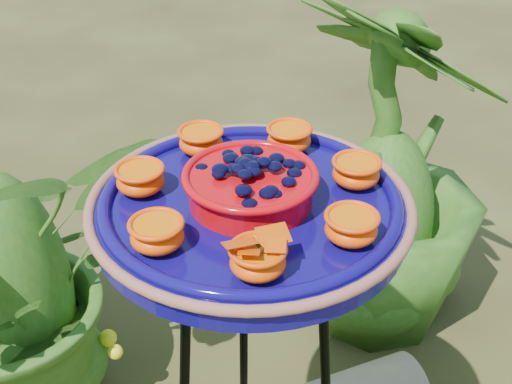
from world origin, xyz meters
TOP-DOWN VIEW (x-y plane):
  - feeder_dish at (-0.08, -0.06)m, footprint 0.56×0.56m
  - shrub_back_left at (-0.45, 0.62)m, footprint 0.88×0.81m
  - shrub_back_right at (0.57, 0.57)m, footprint 0.72×0.72m

SIDE VIEW (x-z plane):
  - shrub_back_left at x=-0.45m, z-range 0.00..0.81m
  - shrub_back_right at x=0.57m, z-range 0.00..1.01m
  - feeder_dish at x=-0.08m, z-range 0.89..1.00m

